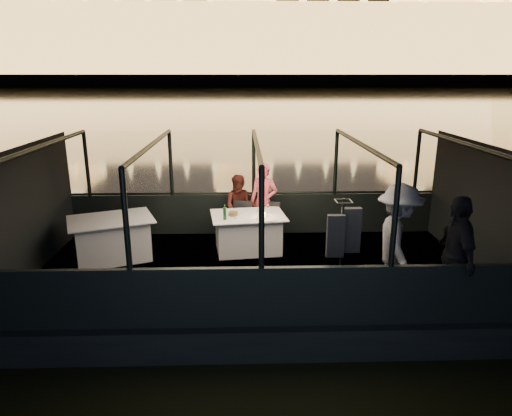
{
  "coord_description": "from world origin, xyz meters",
  "views": [
    {
      "loc": [
        -0.25,
        -7.79,
        3.95
      ],
      "look_at": [
        0.0,
        0.4,
        1.55
      ],
      "focal_mm": 32.0,
      "sensor_mm": 36.0,
      "label": 1
    }
  ],
  "objects_px": {
    "dining_table_central": "(248,233)",
    "wine_bottle": "(225,212)",
    "dining_table_aft": "(112,240)",
    "coat_stand": "(341,248)",
    "chair_port_right": "(271,223)",
    "person_woman_coral": "(264,205)",
    "person_man_maroon": "(240,206)",
    "passenger_stripe": "(397,248)",
    "chair_port_left": "(243,223)",
    "passenger_dark": "(454,260)"
  },
  "relations": [
    {
      "from": "dining_table_central",
      "to": "wine_bottle",
      "type": "xyz_separation_m",
      "value": [
        -0.45,
        -0.29,
        0.53
      ]
    },
    {
      "from": "dining_table_aft",
      "to": "coat_stand",
      "type": "distance_m",
      "value": 4.47
    },
    {
      "from": "chair_port_right",
      "to": "dining_table_aft",
      "type": "bearing_deg",
      "value": -152.55
    },
    {
      "from": "dining_table_central",
      "to": "dining_table_aft",
      "type": "distance_m",
      "value": 2.65
    },
    {
      "from": "person_woman_coral",
      "to": "person_man_maroon",
      "type": "distance_m",
      "value": 0.51
    },
    {
      "from": "person_woman_coral",
      "to": "coat_stand",
      "type": "bearing_deg",
      "value": -50.89
    },
    {
      "from": "dining_table_aft",
      "to": "person_woman_coral",
      "type": "distance_m",
      "value": 3.17
    },
    {
      "from": "passenger_stripe",
      "to": "chair_port_right",
      "type": "bearing_deg",
      "value": 41.39
    },
    {
      "from": "passenger_stripe",
      "to": "person_woman_coral",
      "type": "bearing_deg",
      "value": 40.91
    },
    {
      "from": "person_man_maroon",
      "to": "chair_port_left",
      "type": "bearing_deg",
      "value": -71.53
    },
    {
      "from": "dining_table_aft",
      "to": "chair_port_right",
      "type": "xyz_separation_m",
      "value": [
        3.12,
        0.78,
        0.06
      ]
    },
    {
      "from": "dining_table_aft",
      "to": "chair_port_left",
      "type": "xyz_separation_m",
      "value": [
        2.52,
        0.78,
        0.06
      ]
    },
    {
      "from": "dining_table_central",
      "to": "chair_port_left",
      "type": "bearing_deg",
      "value": 103.05
    },
    {
      "from": "dining_table_central",
      "to": "chair_port_left",
      "type": "height_order",
      "value": "chair_port_left"
    },
    {
      "from": "coat_stand",
      "to": "person_woman_coral",
      "type": "bearing_deg",
      "value": 109.75
    },
    {
      "from": "dining_table_central",
      "to": "person_man_maroon",
      "type": "distance_m",
      "value": 0.82
    },
    {
      "from": "person_man_maroon",
      "to": "passenger_dark",
      "type": "height_order",
      "value": "passenger_dark"
    },
    {
      "from": "person_man_maroon",
      "to": "passenger_stripe",
      "type": "bearing_deg",
      "value": -42.49
    },
    {
      "from": "person_man_maroon",
      "to": "person_woman_coral",
      "type": "bearing_deg",
      "value": 6.6
    },
    {
      "from": "chair_port_right",
      "to": "passenger_dark",
      "type": "height_order",
      "value": "passenger_dark"
    },
    {
      "from": "passenger_dark",
      "to": "wine_bottle",
      "type": "relative_size",
      "value": 6.12
    },
    {
      "from": "chair_port_right",
      "to": "person_man_maroon",
      "type": "relative_size",
      "value": 0.6
    },
    {
      "from": "coat_stand",
      "to": "person_woman_coral",
      "type": "relative_size",
      "value": 1.02
    },
    {
      "from": "passenger_dark",
      "to": "passenger_stripe",
      "type": "bearing_deg",
      "value": -123.35
    },
    {
      "from": "chair_port_right",
      "to": "wine_bottle",
      "type": "height_order",
      "value": "wine_bottle"
    },
    {
      "from": "coat_stand",
      "to": "chair_port_right",
      "type": "bearing_deg",
      "value": 108.65
    },
    {
      "from": "chair_port_right",
      "to": "coat_stand",
      "type": "relative_size",
      "value": 0.5
    },
    {
      "from": "dining_table_central",
      "to": "dining_table_aft",
      "type": "xyz_separation_m",
      "value": [
        -2.63,
        -0.33,
        0.0
      ]
    },
    {
      "from": "passenger_stripe",
      "to": "dining_table_central",
      "type": "bearing_deg",
      "value": 53.73
    },
    {
      "from": "passenger_dark",
      "to": "chair_port_right",
      "type": "bearing_deg",
      "value": -138.47
    },
    {
      "from": "dining_table_central",
      "to": "coat_stand",
      "type": "distance_m",
      "value": 2.66
    },
    {
      "from": "chair_port_left",
      "to": "dining_table_aft",
      "type": "bearing_deg",
      "value": -143.07
    },
    {
      "from": "dining_table_aft",
      "to": "person_man_maroon",
      "type": "bearing_deg",
      "value": 23.11
    },
    {
      "from": "person_man_maroon",
      "to": "wine_bottle",
      "type": "height_order",
      "value": "person_man_maroon"
    },
    {
      "from": "coat_stand",
      "to": "person_woman_coral",
      "type": "xyz_separation_m",
      "value": [
        -1.05,
        2.93,
        -0.15
      ]
    },
    {
      "from": "chair_port_left",
      "to": "passenger_dark",
      "type": "distance_m",
      "value": 4.36
    },
    {
      "from": "person_man_maroon",
      "to": "chair_port_right",
      "type": "bearing_deg",
      "value": -15.66
    },
    {
      "from": "coat_stand",
      "to": "person_man_maroon",
      "type": "bearing_deg",
      "value": 118.0
    },
    {
      "from": "coat_stand",
      "to": "passenger_dark",
      "type": "xyz_separation_m",
      "value": [
        1.58,
        -0.4,
        -0.05
      ]
    },
    {
      "from": "dining_table_central",
      "to": "passenger_stripe",
      "type": "relative_size",
      "value": 0.77
    },
    {
      "from": "dining_table_central",
      "to": "chair_port_left",
      "type": "xyz_separation_m",
      "value": [
        -0.1,
        0.45,
        0.06
      ]
    },
    {
      "from": "coat_stand",
      "to": "passenger_dark",
      "type": "bearing_deg",
      "value": -14.24
    },
    {
      "from": "dining_table_aft",
      "to": "chair_port_right",
      "type": "relative_size",
      "value": 1.82
    },
    {
      "from": "chair_port_right",
      "to": "person_man_maroon",
      "type": "bearing_deg",
      "value": 171.14
    },
    {
      "from": "wine_bottle",
      "to": "passenger_stripe",
      "type": "bearing_deg",
      "value": -33.59
    },
    {
      "from": "dining_table_aft",
      "to": "chair_port_left",
      "type": "relative_size",
      "value": 1.78
    },
    {
      "from": "passenger_stripe",
      "to": "passenger_dark",
      "type": "height_order",
      "value": "passenger_stripe"
    },
    {
      "from": "dining_table_central",
      "to": "person_woman_coral",
      "type": "relative_size",
      "value": 0.87
    },
    {
      "from": "dining_table_aft",
      "to": "passenger_dark",
      "type": "bearing_deg",
      "value": -22.11
    },
    {
      "from": "dining_table_aft",
      "to": "wine_bottle",
      "type": "bearing_deg",
      "value": 1.07
    }
  ]
}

